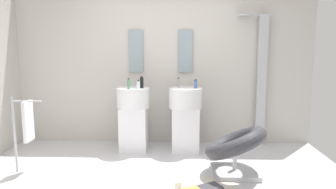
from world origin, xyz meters
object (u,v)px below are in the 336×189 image
object	(u,v)px
towel_rack	(26,123)
magazine_charcoal	(210,187)
soap_bottle_clear	(138,85)
soap_bottle_grey	(178,83)
lounge_chair	(235,147)
soap_bottle_blue	(196,84)
pedestal_sink_left	(134,116)
pedestal_sink_right	(185,116)
soap_bottle_green	(129,84)
shower_column	(261,77)
soap_bottle_black	(142,83)
coffee_mug	(178,186)

from	to	relation	value
towel_rack	magazine_charcoal	distance (m)	2.34
soap_bottle_clear	soap_bottle_grey	size ratio (longest dim) A/B	0.86
soap_bottle_grey	lounge_chair	bearing A→B (deg)	-55.04
lounge_chair	soap_bottle_clear	world-z (taller)	soap_bottle_clear
soap_bottle_blue	pedestal_sink_left	bearing A→B (deg)	179.64
pedestal_sink_right	soap_bottle_blue	distance (m)	0.51
towel_rack	soap_bottle_green	world-z (taller)	soap_bottle_green
shower_column	soap_bottle_green	size ratio (longest dim) A/B	12.72
pedestal_sink_right	soap_bottle_clear	size ratio (longest dim) A/B	8.37
soap_bottle_grey	soap_bottle_black	xyz separation A→B (m)	(-0.54, -0.13, 0.01)
pedestal_sink_right	soap_bottle_green	xyz separation A→B (m)	(-0.82, -0.17, 0.51)
soap_bottle_black	magazine_charcoal	bearing A→B (deg)	-55.75
magazine_charcoal	soap_bottle_grey	size ratio (longest dim) A/B	1.73
lounge_chair	soap_bottle_green	size ratio (longest dim) A/B	6.41
lounge_chair	soap_bottle_green	distance (m)	1.73
soap_bottle_blue	coffee_mug	bearing A→B (deg)	-100.22
magazine_charcoal	soap_bottle_clear	bearing A→B (deg)	97.70
towel_rack	magazine_charcoal	xyz separation A→B (m)	(2.22, -0.43, -0.60)
soap_bottle_clear	soap_bottle_black	distance (m)	0.07
soap_bottle_blue	soap_bottle_black	bearing A→B (deg)	-178.05
soap_bottle_clear	soap_bottle_black	world-z (taller)	soap_bottle_black
lounge_chair	soap_bottle_blue	world-z (taller)	soap_bottle_blue
towel_rack	soap_bottle_green	xyz separation A→B (m)	(1.16, 0.75, 0.40)
pedestal_sink_left	soap_bottle_clear	xyz separation A→B (m)	(0.09, -0.08, 0.49)
pedestal_sink_right	shower_column	size ratio (longest dim) A/B	0.51
lounge_chair	towel_rack	distance (m)	2.58
pedestal_sink_left	towel_rack	world-z (taller)	pedestal_sink_left
towel_rack	coffee_mug	size ratio (longest dim) A/B	9.04
soap_bottle_black	soap_bottle_grey	bearing A→B (deg)	13.16
magazine_charcoal	soap_bottle_clear	world-z (taller)	soap_bottle_clear
pedestal_sink_right	soap_bottle_clear	bearing A→B (deg)	-173.18
pedestal_sink_left	towel_rack	size ratio (longest dim) A/B	1.11
lounge_chair	soap_bottle_blue	size ratio (longest dim) A/B	7.92
towel_rack	soap_bottle_blue	size ratio (longest dim) A/B	7.28
soap_bottle_black	soap_bottle_blue	bearing A→B (deg)	1.95
magazine_charcoal	soap_bottle_clear	distance (m)	1.85
coffee_mug	soap_bottle_green	world-z (taller)	soap_bottle_green
coffee_mug	soap_bottle_blue	bearing A→B (deg)	79.78
lounge_chair	soap_bottle_black	bearing A→B (deg)	144.85
soap_bottle_black	lounge_chair	bearing A→B (deg)	-35.15
towel_rack	soap_bottle_black	size ratio (longest dim) A/B	5.40
magazine_charcoal	soap_bottle_grey	bearing A→B (deg)	74.84
pedestal_sink_left	magazine_charcoal	size ratio (longest dim) A/B	4.16
shower_column	soap_bottle_grey	world-z (taller)	shower_column
pedestal_sink_left	soap_bottle_green	world-z (taller)	soap_bottle_green
shower_column	towel_rack	distance (m)	3.42
soap_bottle_blue	towel_rack	bearing A→B (deg)	-156.92
magazine_charcoal	lounge_chair	bearing A→B (deg)	22.69
coffee_mug	lounge_chair	bearing A→B (deg)	35.30
soap_bottle_grey	pedestal_sink_left	bearing A→B (deg)	-172.11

